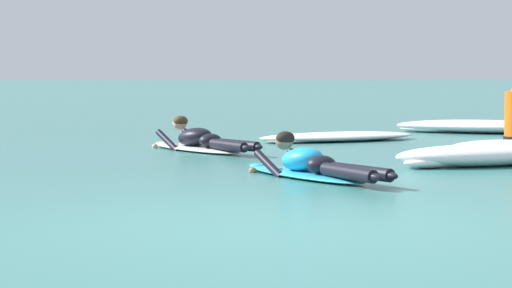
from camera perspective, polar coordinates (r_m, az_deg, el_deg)
ground_plane at (r=18.19m, az=-0.77°, el=0.42°), size 120.00×120.00×0.00m
surfer_near at (r=11.57m, az=2.99°, el=-1.19°), size 1.59×2.41×0.53m
surfer_far at (r=15.11m, az=-3.02°, el=0.13°), size 1.71×2.29×0.54m
whitewater_front at (r=13.24m, az=11.86°, el=-0.64°), size 2.24×1.16×0.27m
whitewater_mid_left at (r=15.11m, az=13.18°, el=-0.18°), size 1.90×1.65×0.19m
whitewater_mid_right at (r=19.53m, az=12.09°, el=0.91°), size 3.23×1.97×0.24m
whitewater_back at (r=17.16m, az=4.41°, el=0.39°), size 2.84×1.72×0.15m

